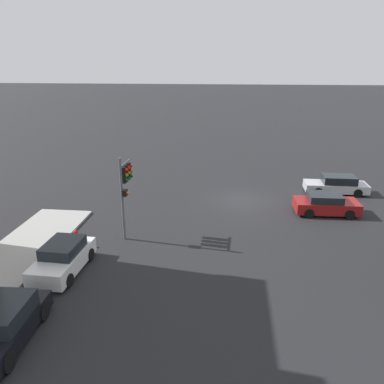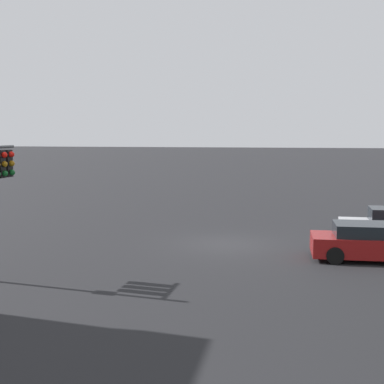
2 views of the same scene
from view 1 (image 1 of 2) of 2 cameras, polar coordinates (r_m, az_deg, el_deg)
name	(u,v)px [view 1 (image 1 of 2)]	position (r m, az deg, el deg)	size (l,w,h in m)	color
ground_plane	(242,200)	(27.36, 7.64, -1.24)	(300.00, 300.00, 0.00)	black
traffic_signal	(125,179)	(20.99, -10.10, 1.91)	(0.55, 1.87, 4.70)	#515456
crossing_car_0	(326,204)	(26.09, 19.72, -1.75)	(4.10, 2.06, 1.35)	maroon
crossing_car_1	(337,185)	(30.48, 21.16, 1.03)	(4.61, 1.88, 1.37)	#B7B7BC
parked_car_0	(63,258)	(19.01, -19.06, -9.49)	(1.96, 3.92, 1.45)	silver
parked_car_1	(4,325)	(15.52, -26.67, -17.67)	(1.94, 4.22, 1.44)	black
fire_hydrant	(76,237)	(21.37, -17.20, -6.58)	(0.22, 0.22, 0.92)	red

